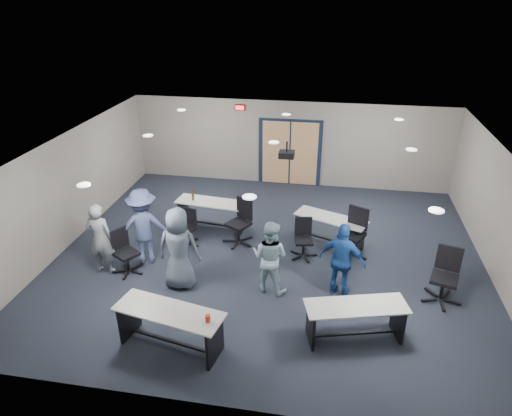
% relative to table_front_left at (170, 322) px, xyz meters
% --- Properties ---
extents(floor, '(10.00, 10.00, 0.00)m').
position_rel_table_front_left_xyz_m(floor, '(1.26, 3.37, -0.55)').
color(floor, black).
rests_on(floor, ground).
extents(back_wall, '(10.00, 0.04, 2.70)m').
position_rel_table_front_left_xyz_m(back_wall, '(1.26, 7.87, 0.80)').
color(back_wall, gray).
rests_on(back_wall, floor).
extents(front_wall, '(10.00, 0.04, 2.70)m').
position_rel_table_front_left_xyz_m(front_wall, '(1.26, -1.13, 0.80)').
color(front_wall, gray).
rests_on(front_wall, floor).
extents(left_wall, '(0.04, 9.00, 2.70)m').
position_rel_table_front_left_xyz_m(left_wall, '(-3.74, 3.37, 0.80)').
color(left_wall, gray).
rests_on(left_wall, floor).
extents(right_wall, '(0.04, 9.00, 2.70)m').
position_rel_table_front_left_xyz_m(right_wall, '(6.26, 3.37, 0.80)').
color(right_wall, gray).
rests_on(right_wall, floor).
extents(ceiling, '(10.00, 9.00, 0.04)m').
position_rel_table_front_left_xyz_m(ceiling, '(1.26, 3.37, 2.15)').
color(ceiling, white).
rests_on(ceiling, back_wall).
extents(double_door, '(2.00, 0.07, 2.20)m').
position_rel_table_front_left_xyz_m(double_door, '(1.26, 7.84, 0.50)').
color(double_door, black).
rests_on(double_door, back_wall).
extents(exit_sign, '(0.32, 0.07, 0.18)m').
position_rel_table_front_left_xyz_m(exit_sign, '(-0.34, 7.82, 1.90)').
color(exit_sign, black).
rests_on(exit_sign, back_wall).
extents(ceiling_projector, '(0.35, 0.32, 0.37)m').
position_rel_table_front_left_xyz_m(ceiling_projector, '(1.56, 3.87, 1.86)').
color(ceiling_projector, black).
rests_on(ceiling_projector, ceiling).
extents(ceiling_can_lights, '(6.24, 5.74, 0.02)m').
position_rel_table_front_left_xyz_m(ceiling_can_lights, '(1.26, 3.62, 2.12)').
color(ceiling_can_lights, white).
rests_on(ceiling_can_lights, ceiling).
extents(table_front_left, '(2.05, 1.03, 0.92)m').
position_rel_table_front_left_xyz_m(table_front_left, '(0.00, 0.00, 0.00)').
color(table_front_left, beige).
rests_on(table_front_left, floor).
extents(table_front_right, '(1.92, 1.07, 0.74)m').
position_rel_table_front_left_xyz_m(table_front_right, '(3.21, 0.77, -0.04)').
color(table_front_right, beige).
rests_on(table_front_right, floor).
extents(table_back_left, '(1.93, 0.82, 1.04)m').
position_rel_table_front_left_xyz_m(table_back_left, '(-0.44, 4.49, -0.02)').
color(table_back_left, beige).
rests_on(table_back_left, floor).
extents(table_back_right, '(1.87, 1.21, 0.72)m').
position_rel_table_front_left_xyz_m(table_back_right, '(2.68, 4.18, -0.05)').
color(table_back_right, beige).
rests_on(table_back_right, floor).
extents(chair_back_a, '(0.72, 0.72, 0.94)m').
position_rel_table_front_left_xyz_m(chair_back_a, '(-0.84, 3.50, -0.08)').
color(chair_back_a, black).
rests_on(chair_back_a, floor).
extents(chair_back_b, '(0.99, 0.99, 1.15)m').
position_rel_table_front_left_xyz_m(chair_back_b, '(0.42, 3.81, 0.03)').
color(chair_back_b, black).
rests_on(chair_back_b, floor).
extents(chair_back_c, '(0.71, 0.71, 0.96)m').
position_rel_table_front_left_xyz_m(chair_back_c, '(2.08, 3.43, -0.06)').
color(chair_back_c, black).
rests_on(chair_back_c, floor).
extents(chair_back_d, '(1.01, 1.01, 1.20)m').
position_rel_table_front_left_xyz_m(chair_back_d, '(3.20, 3.69, 0.05)').
color(chair_back_d, black).
rests_on(chair_back_d, floor).
extents(chair_loose_left, '(0.90, 0.90, 1.04)m').
position_rel_table_front_left_xyz_m(chair_loose_left, '(-1.76, 2.10, -0.03)').
color(chair_loose_left, black).
rests_on(chair_loose_left, floor).
extents(chair_loose_right, '(0.92, 0.92, 1.17)m').
position_rel_table_front_left_xyz_m(chair_loose_right, '(5.00, 2.21, 0.04)').
color(chair_loose_right, black).
rests_on(chair_loose_right, floor).
extents(person_gray, '(0.62, 0.41, 1.69)m').
position_rel_table_front_left_xyz_m(person_gray, '(-2.31, 2.05, 0.30)').
color(person_gray, gray).
rests_on(person_gray, floor).
extents(person_plaid, '(0.91, 0.60, 1.83)m').
position_rel_table_front_left_xyz_m(person_plaid, '(-0.43, 1.83, 0.37)').
color(person_plaid, '#4E5C6B').
rests_on(person_plaid, floor).
extents(person_lightblue, '(0.92, 0.81, 1.61)m').
position_rel_table_front_left_xyz_m(person_lightblue, '(1.47, 2.01, 0.26)').
color(person_lightblue, '#95B6C6').
rests_on(person_lightblue, floor).
extents(person_navy, '(1.04, 0.68, 1.65)m').
position_rel_table_front_left_xyz_m(person_navy, '(2.95, 2.09, 0.28)').
color(person_navy, navy).
rests_on(person_navy, floor).
extents(person_back, '(1.35, 1.05, 1.83)m').
position_rel_table_front_left_xyz_m(person_back, '(-1.53, 2.62, 0.37)').
color(person_back, '#454E7C').
rests_on(person_back, floor).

